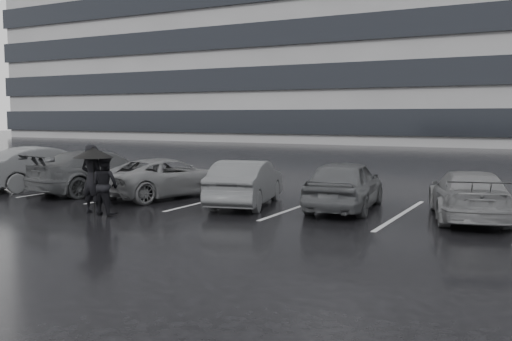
{
  "coord_description": "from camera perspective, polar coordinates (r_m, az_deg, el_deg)",
  "views": [
    {
      "loc": [
        6.83,
        -11.89,
        2.49
      ],
      "look_at": [
        0.01,
        1.0,
        1.1
      ],
      "focal_mm": 40.0,
      "sensor_mm": 36.0,
      "label": 1
    }
  ],
  "objects": [
    {
      "name": "car_west_c",
      "position": [
        19.36,
        -15.33,
        -0.09
      ],
      "size": [
        2.95,
        5.05,
        1.38
      ],
      "primitive_type": "imported",
      "rotation": [
        0.0,
        0.0,
        2.91
      ],
      "color": "black",
      "rests_on": "ground"
    },
    {
      "name": "car_west_b",
      "position": [
        17.85,
        -8.86,
        -0.7
      ],
      "size": [
        3.06,
        4.69,
        1.2
      ],
      "primitive_type": "imported",
      "rotation": [
        0.0,
        0.0,
        2.87
      ],
      "color": "#464648",
      "rests_on": "ground"
    },
    {
      "name": "office_building",
      "position": [
        67.52,
        2.25,
        15.54
      ],
      "size": [
        61.0,
        26.0,
        29.0
      ],
      "color": "gray",
      "rests_on": "ground"
    },
    {
      "name": "umbrella",
      "position": [
        15.0,
        -15.97,
        1.73
      ],
      "size": [
        1.02,
        1.02,
        1.73
      ],
      "color": "black",
      "rests_on": "ground"
    },
    {
      "name": "car_west_a",
      "position": [
        15.95,
        -1.01,
        -1.23
      ],
      "size": [
        2.26,
        4.08,
        1.27
      ],
      "primitive_type": "imported",
      "rotation": [
        0.0,
        0.0,
        3.39
      ],
      "color": "#2E2E31",
      "rests_on": "ground"
    },
    {
      "name": "car_east",
      "position": [
        14.7,
        20.52,
        -2.3
      ],
      "size": [
        2.66,
        4.4,
        1.19
      ],
      "primitive_type": "imported",
      "rotation": [
        0.0,
        0.0,
        3.4
      ],
      "color": "#464648",
      "rests_on": "ground"
    },
    {
      "name": "ground",
      "position": [
        13.94,
        -1.96,
        -4.85
      ],
      "size": [
        160.0,
        160.0,
        0.0
      ],
      "primitive_type": "plane",
      "color": "black",
      "rests_on": "ground"
    },
    {
      "name": "pedestrian_left",
      "position": [
        15.22,
        -16.04,
        -0.79
      ],
      "size": [
        0.69,
        0.49,
        1.78
      ],
      "primitive_type": "imported",
      "rotation": [
        0.0,
        0.0,
        3.24
      ],
      "color": "black",
      "rests_on": "ground"
    },
    {
      "name": "pedestrian_right",
      "position": [
        14.92,
        -14.85,
        -1.4
      ],
      "size": [
        0.8,
        0.65,
        1.52
      ],
      "primitive_type": "imported",
      "rotation": [
        0.0,
        0.0,
        3.03
      ],
      "color": "black",
      "rests_on": "ground"
    },
    {
      "name": "car_west_d",
      "position": [
        21.08,
        -20.19,
        0.29
      ],
      "size": [
        2.78,
        4.62,
        1.44
      ],
      "primitive_type": "imported",
      "rotation": [
        0.0,
        0.0,
        2.83
      ],
      "color": "#2E2E31",
      "rests_on": "ground"
    },
    {
      "name": "car_main",
      "position": [
        15.38,
        8.88,
        -1.39
      ],
      "size": [
        2.08,
        4.15,
        1.36
      ],
      "primitive_type": "imported",
      "rotation": [
        0.0,
        0.0,
        3.27
      ],
      "color": "black",
      "rests_on": "ground"
    },
    {
      "name": "stall_stripes",
      "position": [
        16.48,
        -0.04,
        -3.24
      ],
      "size": [
        19.72,
        5.0,
        0.0
      ],
      "color": "#B2B2B4",
      "rests_on": "ground"
    }
  ]
}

